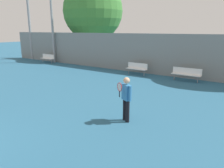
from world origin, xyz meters
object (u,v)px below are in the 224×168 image
object	(u,v)px
light_pole_far_right	(29,12)
tree_green_broad	(93,11)
tennis_player	(126,97)
light_pole_near_left	(51,1)
bench_courtside_far	(186,73)
bench_courtside_near	(48,58)
bench_adjacent_court	(137,68)

from	to	relation	value
light_pole_far_right	tree_green_broad	size ratio (longest dim) A/B	1.03
tennis_player	light_pole_near_left	size ratio (longest dim) A/B	0.17
tennis_player	light_pole_near_left	bearing A→B (deg)	176.14
bench_courtside_far	tree_green_broad	bearing A→B (deg)	158.36
light_pole_far_right	light_pole_near_left	bearing A→B (deg)	-3.70
bench_courtside_near	tree_green_broad	world-z (taller)	tree_green_broad
bench_courtside_near	bench_adjacent_court	xyz separation A→B (m)	(10.19, -0.00, -0.00)
tennis_player	bench_adjacent_court	distance (m)	8.60
tennis_player	bench_adjacent_court	size ratio (longest dim) A/B	1.02
bench_courtside_far	bench_courtside_near	bearing A→B (deg)	-180.00
bench_courtside_near	bench_courtside_far	size ratio (longest dim) A/B	0.92
light_pole_near_left	light_pole_far_right	bearing A→B (deg)	176.30
light_pole_far_right	bench_adjacent_court	bearing A→B (deg)	-3.36
tennis_player	bench_adjacent_court	bearing A→B (deg)	143.82
tennis_player	tree_green_broad	size ratio (longest dim) A/B	0.20
tennis_player	bench_adjacent_court	world-z (taller)	tennis_player
bench_courtside_near	bench_courtside_far	world-z (taller)	same
light_pole_far_right	tree_green_broad	distance (m)	6.98
tennis_player	tree_green_broad	distance (m)	17.64
light_pole_far_right	tree_green_broad	world-z (taller)	light_pole_far_right
bench_adjacent_court	tree_green_broad	xyz separation A→B (m)	(-8.06, 4.64, 4.62)
bench_courtside_near	light_pole_near_left	xyz separation A→B (m)	(0.37, 0.55, 5.37)
bench_adjacent_court	light_pole_near_left	world-z (taller)	light_pole_near_left
tennis_player	bench_adjacent_court	xyz separation A→B (m)	(-3.85, 7.67, -0.41)
bench_courtside_near	bench_adjacent_court	world-z (taller)	same
light_pole_near_left	bench_adjacent_court	bearing A→B (deg)	-3.21
light_pole_near_left	tree_green_broad	distance (m)	4.51
bench_adjacent_court	light_pole_near_left	bearing A→B (deg)	176.79
tennis_player	tree_green_broad	world-z (taller)	tree_green_broad
bench_courtside_far	tree_green_broad	size ratio (longest dim) A/B	0.22
tennis_player	light_pole_near_left	distance (m)	16.71
tree_green_broad	bench_courtside_far	bearing A→B (deg)	-21.64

